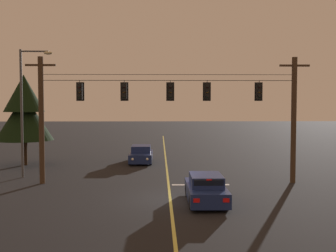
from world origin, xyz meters
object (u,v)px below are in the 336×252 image
(traffic_light_leftmost, at_px, (80,91))
(street_lamp_corner, at_px, (26,101))
(traffic_light_rightmost, at_px, (259,91))
(car_waiting_near_lane, at_px, (206,189))
(traffic_light_centre, at_px, (170,91))
(car_oncoming_lead, at_px, (141,155))
(tree_verge_near, at_px, (24,111))
(traffic_light_right_inner, at_px, (207,91))
(traffic_light_left_inner, at_px, (124,91))

(traffic_light_leftmost, xyz_separation_m, street_lamp_corner, (-3.85, 2.08, -0.58))
(traffic_light_rightmost, height_order, car_waiting_near_lane, traffic_light_rightmost)
(traffic_light_leftmost, bearing_deg, traffic_light_centre, 0.00)
(car_oncoming_lead, xyz_separation_m, tree_verge_near, (-8.99, -1.27, 3.60))
(tree_verge_near, bearing_deg, traffic_light_rightmost, -24.40)
(street_lamp_corner, height_order, tree_verge_near, street_lamp_corner)
(car_oncoming_lead, bearing_deg, traffic_light_leftmost, -110.39)
(car_waiting_near_lane, height_order, car_oncoming_lead, same)
(traffic_light_right_inner, relative_size, car_oncoming_lead, 0.28)
(car_waiting_near_lane, bearing_deg, traffic_light_right_inner, 83.01)
(car_waiting_near_lane, bearing_deg, traffic_light_leftmost, 144.70)
(traffic_light_left_inner, xyz_separation_m, car_oncoming_lead, (0.61, 8.75, -4.89))
(traffic_light_leftmost, xyz_separation_m, traffic_light_rightmost, (10.75, 0.00, 0.00))
(traffic_light_right_inner, height_order, traffic_light_rightmost, same)
(car_oncoming_lead, distance_m, street_lamp_corner, 10.65)
(traffic_light_left_inner, height_order, car_oncoming_lead, traffic_light_left_inner)
(traffic_light_left_inner, relative_size, tree_verge_near, 0.17)
(traffic_light_centre, bearing_deg, car_oncoming_lead, 103.81)
(traffic_light_leftmost, distance_m, traffic_light_left_inner, 2.65)
(street_lamp_corner, relative_size, tree_verge_near, 1.17)
(car_oncoming_lead, xyz_separation_m, street_lamp_corner, (-7.10, -6.67, 4.30))
(tree_verge_near, bearing_deg, street_lamp_corner, -70.69)
(traffic_light_left_inner, relative_size, car_oncoming_lead, 0.28)
(traffic_light_leftmost, bearing_deg, street_lamp_corner, 151.61)
(car_waiting_near_lane, height_order, street_lamp_corner, street_lamp_corner)
(traffic_light_leftmost, distance_m, street_lamp_corner, 4.41)
(street_lamp_corner, bearing_deg, traffic_light_rightmost, -8.11)
(traffic_light_left_inner, bearing_deg, traffic_light_leftmost, 180.00)
(traffic_light_left_inner, height_order, traffic_light_right_inner, same)
(car_waiting_near_lane, bearing_deg, traffic_light_rightmost, 52.91)
(traffic_light_leftmost, relative_size, traffic_light_rightmost, 1.00)
(car_oncoming_lead, height_order, tree_verge_near, tree_verge_near)
(traffic_light_centre, relative_size, traffic_light_rightmost, 1.00)
(traffic_light_leftmost, distance_m, traffic_light_right_inner, 7.61)
(traffic_light_rightmost, relative_size, street_lamp_corner, 0.15)
(car_oncoming_lead, bearing_deg, traffic_light_rightmost, -49.41)
(traffic_light_centre, distance_m, car_oncoming_lead, 10.25)
(traffic_light_left_inner, distance_m, car_oncoming_lead, 10.04)
(traffic_light_left_inner, bearing_deg, traffic_light_right_inner, 0.00)
(traffic_light_right_inner, bearing_deg, traffic_light_leftmost, 180.00)
(traffic_light_left_inner, distance_m, car_waiting_near_lane, 8.21)
(traffic_light_leftmost, xyz_separation_m, car_oncoming_lead, (3.25, 8.75, -4.89))
(car_waiting_near_lane, bearing_deg, car_oncoming_lead, 105.30)
(traffic_light_leftmost, distance_m, traffic_light_rightmost, 10.75)
(traffic_light_leftmost, height_order, traffic_light_left_inner, same)
(traffic_light_rightmost, xyz_separation_m, street_lamp_corner, (-14.60, 2.08, -0.58))
(traffic_light_centre, xyz_separation_m, traffic_light_rightmost, (5.35, 0.00, 0.00))
(traffic_light_rightmost, bearing_deg, street_lamp_corner, 171.89)
(traffic_light_centre, bearing_deg, traffic_light_leftmost, 180.00)
(traffic_light_right_inner, xyz_separation_m, car_waiting_near_lane, (-0.61, -4.96, -4.89))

